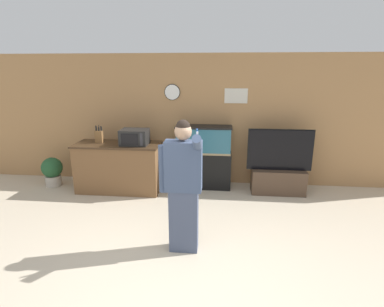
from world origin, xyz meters
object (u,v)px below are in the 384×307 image
(aquarium_on_stand, at_px, (204,157))
(potted_plant, at_px, (52,171))
(person_standing, at_px, (183,185))
(knife_block, at_px, (99,136))
(tv_on_stand, at_px, (278,175))
(counter_island, at_px, (119,167))
(microwave, at_px, (135,137))

(aquarium_on_stand, relative_size, potted_plant, 2.11)
(person_standing, bearing_deg, knife_block, 134.07)
(tv_on_stand, bearing_deg, counter_island, -176.78)
(knife_block, relative_size, aquarium_on_stand, 0.27)
(knife_block, height_order, tv_on_stand, knife_block)
(counter_island, relative_size, potted_plant, 2.76)
(counter_island, relative_size, aquarium_on_stand, 1.30)
(person_standing, bearing_deg, tv_on_stand, 52.69)
(microwave, bearing_deg, person_standing, -58.30)
(microwave, height_order, tv_on_stand, tv_on_stand)
(tv_on_stand, bearing_deg, microwave, -175.65)
(counter_island, distance_m, tv_on_stand, 3.06)
(tv_on_stand, bearing_deg, aquarium_on_stand, 173.02)
(tv_on_stand, bearing_deg, knife_block, -177.84)
(tv_on_stand, bearing_deg, person_standing, -127.31)
(tv_on_stand, height_order, potted_plant, tv_on_stand)
(knife_block, bearing_deg, potted_plant, 176.76)
(counter_island, bearing_deg, potted_plant, 175.90)
(knife_block, distance_m, potted_plant, 1.30)
(aquarium_on_stand, bearing_deg, person_standing, -93.20)
(counter_island, bearing_deg, tv_on_stand, 3.22)
(microwave, xyz_separation_m, aquarium_on_stand, (1.26, 0.38, -0.46))
(microwave, bearing_deg, counter_island, 174.53)
(knife_block, height_order, person_standing, person_standing)
(aquarium_on_stand, height_order, tv_on_stand, aquarium_on_stand)
(person_standing, bearing_deg, counter_island, 128.46)
(knife_block, distance_m, tv_on_stand, 3.50)
(counter_island, distance_m, person_standing, 2.44)
(aquarium_on_stand, bearing_deg, potted_plant, -175.41)
(microwave, relative_size, potted_plant, 0.85)
(knife_block, bearing_deg, microwave, -6.05)
(knife_block, relative_size, potted_plant, 0.56)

